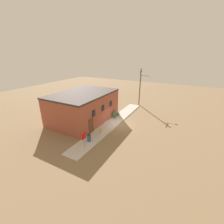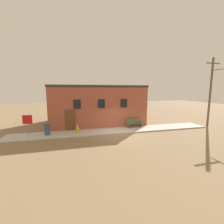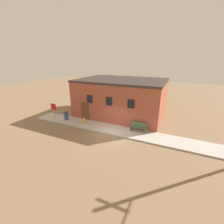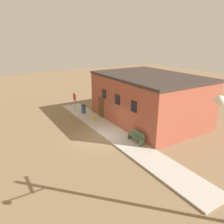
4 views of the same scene
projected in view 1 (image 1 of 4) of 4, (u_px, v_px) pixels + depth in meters
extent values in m
plane|color=#846B4C|center=(119.00, 124.00, 23.78)|extent=(80.00, 80.00, 0.00)
cube|color=#BCB7AD|center=(113.00, 122.00, 24.26)|extent=(20.23, 2.25, 0.12)
cube|color=#9E4C38|center=(84.00, 107.00, 24.60)|extent=(10.62, 7.39, 4.45)
cube|color=#382D28|center=(83.00, 93.00, 23.75)|extent=(10.72, 7.49, 0.24)
cube|color=black|center=(94.00, 113.00, 20.72)|extent=(0.70, 0.08, 0.90)
cube|color=black|center=(103.00, 108.00, 22.76)|extent=(0.70, 0.08, 0.90)
cube|color=black|center=(111.00, 104.00, 24.79)|extent=(0.70, 0.08, 0.90)
cube|color=brown|center=(91.00, 126.00, 20.74)|extent=(1.00, 0.08, 2.20)
cylinder|color=gold|center=(101.00, 130.00, 20.96)|extent=(0.19, 0.19, 0.67)
sphere|color=gold|center=(101.00, 128.00, 20.83)|extent=(0.17, 0.17, 0.17)
cylinder|color=gold|center=(100.00, 130.00, 20.81)|extent=(0.11, 0.09, 0.09)
cylinder|color=gold|center=(102.00, 129.00, 21.05)|extent=(0.11, 0.09, 0.09)
cylinder|color=gray|center=(84.00, 141.00, 17.23)|extent=(0.06, 0.06, 1.95)
cube|color=red|center=(84.00, 136.00, 17.01)|extent=(0.76, 0.02, 0.76)
cube|color=#4C6B47|center=(114.00, 117.00, 25.68)|extent=(0.08, 0.44, 0.44)
cube|color=#4C6B47|center=(118.00, 114.00, 26.96)|extent=(0.08, 0.44, 0.44)
cube|color=#4C6B47|center=(116.00, 114.00, 26.23)|extent=(1.63, 0.44, 0.04)
cube|color=#4C6B47|center=(115.00, 113.00, 26.24)|extent=(1.63, 0.04, 0.42)
cylinder|color=#2D517F|center=(89.00, 138.00, 18.78)|extent=(0.48, 0.48, 0.88)
cylinder|color=#2D2D2D|center=(89.00, 135.00, 18.61)|extent=(0.50, 0.50, 0.06)
cylinder|color=brown|center=(140.00, 87.00, 31.56)|extent=(0.22, 0.22, 7.69)
cylinder|color=brown|center=(146.00, 76.00, 30.19)|extent=(0.08, 2.20, 0.08)
sphere|color=silver|center=(151.00, 77.00, 29.74)|extent=(0.32, 0.32, 0.32)
cube|color=brown|center=(141.00, 72.00, 30.39)|extent=(1.80, 0.10, 0.10)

